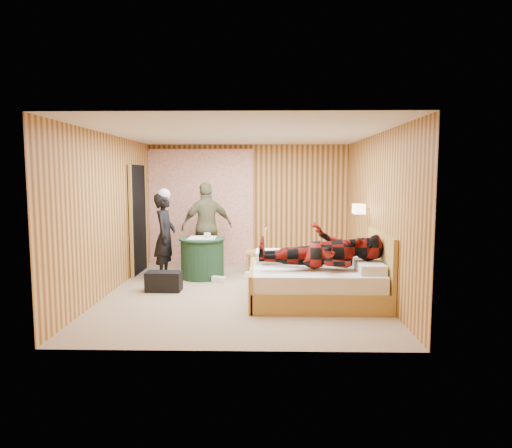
{
  "coord_description": "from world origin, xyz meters",
  "views": [
    {
      "loc": [
        0.37,
        -7.16,
        1.85
      ],
      "look_at": [
        0.21,
        0.38,
        1.05
      ],
      "focal_mm": 32.0,
      "sensor_mm": 36.0,
      "label": 1
    }
  ],
  "objects_px": {
    "man_on_bed": "(321,240)",
    "man_at_table": "(207,226)",
    "chair_far": "(207,243)",
    "wall_lamp": "(359,209)",
    "bed": "(317,281)",
    "duffel_bag": "(164,281)",
    "chair_near": "(261,247)",
    "woman_standing": "(165,236)",
    "nightstand": "(359,275)",
    "round_table": "(202,258)"
  },
  "relations": [
    {
      "from": "nightstand",
      "to": "chair_far",
      "type": "distance_m",
      "value": 3.08
    },
    {
      "from": "man_at_table",
      "to": "woman_standing",
      "type": "bearing_deg",
      "value": 26.36
    },
    {
      "from": "nightstand",
      "to": "woman_standing",
      "type": "distance_m",
      "value": 3.46
    },
    {
      "from": "bed",
      "to": "chair_far",
      "type": "relative_size",
      "value": 2.1
    },
    {
      "from": "round_table",
      "to": "chair_near",
      "type": "relative_size",
      "value": 0.96
    },
    {
      "from": "nightstand",
      "to": "woman_standing",
      "type": "height_order",
      "value": "woman_standing"
    },
    {
      "from": "duffel_bag",
      "to": "wall_lamp",
      "type": "bearing_deg",
      "value": 9.89
    },
    {
      "from": "duffel_bag",
      "to": "man_on_bed",
      "type": "bearing_deg",
      "value": -15.07
    },
    {
      "from": "chair_near",
      "to": "duffel_bag",
      "type": "bearing_deg",
      "value": -43.01
    },
    {
      "from": "chair_far",
      "to": "man_on_bed",
      "type": "height_order",
      "value": "man_on_bed"
    },
    {
      "from": "bed",
      "to": "man_on_bed",
      "type": "bearing_deg",
      "value": -84.62
    },
    {
      "from": "nightstand",
      "to": "bed",
      "type": "bearing_deg",
      "value": -140.83
    },
    {
      "from": "bed",
      "to": "round_table",
      "type": "height_order",
      "value": "bed"
    },
    {
      "from": "man_on_bed",
      "to": "wall_lamp",
      "type": "bearing_deg",
      "value": 56.95
    },
    {
      "from": "duffel_bag",
      "to": "man_on_bed",
      "type": "relative_size",
      "value": 0.32
    },
    {
      "from": "wall_lamp",
      "to": "woman_standing",
      "type": "distance_m",
      "value": 3.44
    },
    {
      "from": "man_at_table",
      "to": "duffel_bag",
      "type": "bearing_deg",
      "value": 51.36
    },
    {
      "from": "man_on_bed",
      "to": "round_table",
      "type": "bearing_deg",
      "value": 138.37
    },
    {
      "from": "nightstand",
      "to": "man_at_table",
      "type": "height_order",
      "value": "man_at_table"
    },
    {
      "from": "man_at_table",
      "to": "wall_lamp",
      "type": "bearing_deg",
      "value": 133.22
    },
    {
      "from": "bed",
      "to": "woman_standing",
      "type": "height_order",
      "value": "woman_standing"
    },
    {
      "from": "man_at_table",
      "to": "man_on_bed",
      "type": "xyz_separation_m",
      "value": [
        1.93,
        -2.41,
        0.08
      ]
    },
    {
      "from": "bed",
      "to": "chair_far",
      "type": "bearing_deg",
      "value": 131.54
    },
    {
      "from": "bed",
      "to": "nightstand",
      "type": "relative_size",
      "value": 3.73
    },
    {
      "from": "nightstand",
      "to": "duffel_bag",
      "type": "height_order",
      "value": "nightstand"
    },
    {
      "from": "wall_lamp",
      "to": "bed",
      "type": "bearing_deg",
      "value": -129.55
    },
    {
      "from": "chair_far",
      "to": "round_table",
      "type": "bearing_deg",
      "value": -88.01
    },
    {
      "from": "man_at_table",
      "to": "bed",
      "type": "bearing_deg",
      "value": 108.71
    },
    {
      "from": "man_at_table",
      "to": "man_on_bed",
      "type": "bearing_deg",
      "value": 106.24
    },
    {
      "from": "chair_near",
      "to": "chair_far",
      "type": "bearing_deg",
      "value": -99.73
    },
    {
      "from": "chair_far",
      "to": "duffel_bag",
      "type": "distance_m",
      "value": 1.76
    },
    {
      "from": "wall_lamp",
      "to": "chair_near",
      "type": "relative_size",
      "value": 0.3
    },
    {
      "from": "bed",
      "to": "man_on_bed",
      "type": "relative_size",
      "value": 1.1
    },
    {
      "from": "bed",
      "to": "woman_standing",
      "type": "relative_size",
      "value": 1.26
    },
    {
      "from": "duffel_bag",
      "to": "woman_standing",
      "type": "height_order",
      "value": "woman_standing"
    },
    {
      "from": "round_table",
      "to": "man_on_bed",
      "type": "relative_size",
      "value": 0.47
    },
    {
      "from": "round_table",
      "to": "chair_near",
      "type": "xyz_separation_m",
      "value": [
        1.05,
        0.38,
        0.13
      ]
    },
    {
      "from": "bed",
      "to": "round_table",
      "type": "relative_size",
      "value": 2.35
    },
    {
      "from": "chair_far",
      "to": "chair_near",
      "type": "height_order",
      "value": "chair_far"
    },
    {
      "from": "bed",
      "to": "chair_far",
      "type": "xyz_separation_m",
      "value": [
        -1.91,
        2.15,
        0.24
      ]
    },
    {
      "from": "nightstand",
      "to": "man_at_table",
      "type": "xyz_separation_m",
      "value": [
        -2.66,
        1.57,
        0.6
      ]
    },
    {
      "from": "round_table",
      "to": "duffel_bag",
      "type": "bearing_deg",
      "value": -116.37
    },
    {
      "from": "duffel_bag",
      "to": "man_on_bed",
      "type": "height_order",
      "value": "man_on_bed"
    },
    {
      "from": "wall_lamp",
      "to": "bed",
      "type": "relative_size",
      "value": 0.13
    },
    {
      "from": "man_on_bed",
      "to": "duffel_bag",
      "type": "bearing_deg",
      "value": 163.19
    },
    {
      "from": "woman_standing",
      "to": "man_on_bed",
      "type": "relative_size",
      "value": 0.87
    },
    {
      "from": "woman_standing",
      "to": "man_at_table",
      "type": "height_order",
      "value": "man_at_table"
    },
    {
      "from": "duffel_bag",
      "to": "man_on_bed",
      "type": "distance_m",
      "value": 2.65
    },
    {
      "from": "wall_lamp",
      "to": "bed",
      "type": "xyz_separation_m",
      "value": [
        -0.79,
        -0.96,
        -1.0
      ]
    },
    {
      "from": "man_on_bed",
      "to": "man_at_table",
      "type": "bearing_deg",
      "value": 128.68
    }
  ]
}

